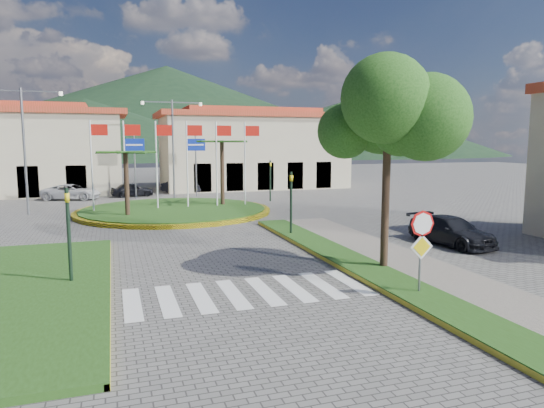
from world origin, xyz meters
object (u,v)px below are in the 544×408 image
object	(u,v)px
stop_sign	(422,239)
roundabout_island	(174,210)
white_van	(72,192)
car_dark_b	(182,186)
car_dark_a	(132,190)
car_side_right	(451,231)
deciduous_tree	(388,127)

from	to	relation	value
stop_sign	roundabout_island	bearing A→B (deg)	103.73
white_van	car_dark_b	distance (m)	9.64
stop_sign	car_dark_a	xyz separation A→B (m)	(-7.11, 30.72, -1.20)
car_dark_a	stop_sign	bearing A→B (deg)	-176.49
roundabout_island	stop_sign	size ratio (longest dim) A/B	4.79
roundabout_island	car_side_right	xyz separation A→B (m)	(10.75, -14.10, 0.46)
car_dark_a	car_side_right	distance (m)	27.97
roundabout_island	car_dark_b	world-z (taller)	roundabout_island
stop_sign	car_dark_b	bearing A→B (deg)	94.60
deciduous_tree	car_dark_a	size ratio (longest dim) A/B	1.96
deciduous_tree	car_side_right	bearing A→B (deg)	28.90
white_van	car_dark_b	xyz separation A→B (m)	(9.24, 2.72, -0.02)
stop_sign	car_dark_a	world-z (taller)	stop_sign
roundabout_island	car_dark_a	bearing A→B (deg)	101.72
roundabout_island	deciduous_tree	distance (m)	18.55
stop_sign	car_dark_b	xyz separation A→B (m)	(-2.63, 32.67, -1.18)
stop_sign	car_side_right	distance (m)	8.42
white_van	car_dark_b	size ratio (longest dim) A/B	1.22
roundabout_island	car_dark_b	bearing A→B (deg)	79.82
car_dark_a	white_van	bearing A→B (deg)	89.63
roundabout_island	stop_sign	xyz separation A→B (m)	(4.90, -20.04, 1.62)
car_dark_b	stop_sign	bearing A→B (deg)	-154.66
white_van	car_side_right	bearing A→B (deg)	-127.42
roundabout_island	stop_sign	distance (m)	20.69
stop_sign	deciduous_tree	distance (m)	4.59
stop_sign	car_side_right	xyz separation A→B (m)	(5.85, 5.94, -1.15)
roundabout_island	car_side_right	bearing A→B (deg)	-52.68
stop_sign	deciduous_tree	size ratio (longest dim) A/B	0.39
car_dark_a	car_dark_b	xyz separation A→B (m)	(4.48, 1.96, 0.02)
deciduous_tree	car_dark_a	bearing A→B (deg)	105.57
stop_sign	deciduous_tree	bearing A→B (deg)	78.82
stop_sign	car_side_right	world-z (taller)	stop_sign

